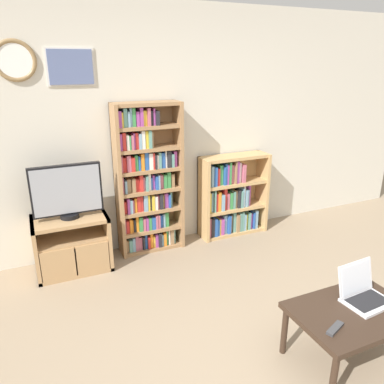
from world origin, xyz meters
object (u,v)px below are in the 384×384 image
at_px(television, 67,192).
at_px(remote_near_laptop, 335,328).
at_px(bookshelf_short, 229,198).
at_px(tv_stand, 72,243).
at_px(laptop, 363,292).
at_px(coffee_table, 353,316).
at_px(bookshelf_tall, 147,182).

relative_size(television, remote_near_laptop, 3.99).
xyz_separation_m(bookshelf_short, remote_near_laptop, (-0.52, -2.29, -0.03)).
distance_m(tv_stand, laptop, 2.66).
bearing_deg(coffee_table, remote_near_laptop, -159.07).
relative_size(television, bookshelf_short, 0.67).
xyz_separation_m(tv_stand, laptop, (1.75, -1.99, 0.19)).
height_order(bookshelf_short, coffee_table, bookshelf_short).
xyz_separation_m(bookshelf_short, laptop, (-0.11, -2.12, 0.02)).
relative_size(bookshelf_tall, remote_near_laptop, 9.88).
relative_size(bookshelf_short, coffee_table, 1.19).
distance_m(bookshelf_short, remote_near_laptop, 2.34).
xyz_separation_m(television, coffee_table, (1.60, -2.05, -0.47)).
height_order(bookshelf_tall, remote_near_laptop, bookshelf_tall).
bearing_deg(tv_stand, coffee_table, -52.07).
bearing_deg(laptop, remote_near_laptop, -161.20).
bearing_deg(bookshelf_short, bookshelf_tall, 179.60).
height_order(tv_stand, television, television).
bearing_deg(remote_near_laptop, coffee_table, -90.37).
height_order(tv_stand, remote_near_laptop, tv_stand).
height_order(bookshelf_tall, bookshelf_short, bookshelf_tall).
xyz_separation_m(bookshelf_tall, coffee_table, (0.77, -2.19, -0.42)).
bearing_deg(coffee_table, tv_stand, 127.93).
relative_size(laptop, remote_near_laptop, 2.06).
bearing_deg(television, remote_near_laptop, -58.16).
bearing_deg(laptop, bookshelf_tall, 109.29).
bearing_deg(bookshelf_tall, tv_stand, -171.01).
relative_size(tv_stand, laptop, 2.11).
relative_size(television, coffee_table, 0.80).
bearing_deg(coffee_table, bookshelf_tall, 109.24).
bearing_deg(coffee_table, bookshelf_short, 83.27).
bearing_deg(television, laptop, -48.72).
xyz_separation_m(television, bookshelf_tall, (0.83, 0.14, -0.05)).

